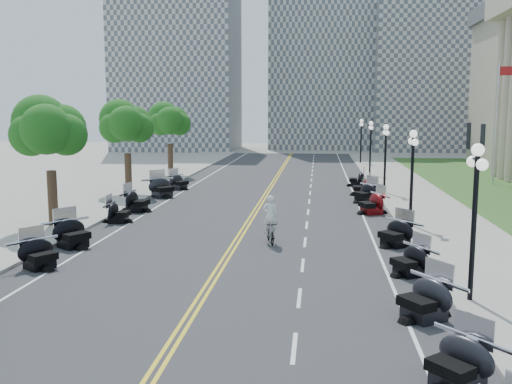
{
  "coord_description": "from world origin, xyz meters",
  "views": [
    {
      "loc": [
        3.73,
        -26.04,
        6.1
      ],
      "look_at": [
        0.64,
        2.33,
        2.0
      ],
      "focal_mm": 40.0,
      "sensor_mm": 36.0,
      "label": 1
    }
  ],
  "objects_px": {
    "flagpole": "(496,124)",
    "cyclist_rider": "(270,201)",
    "motorcycle_n_3": "(424,297)",
    "bicycle": "(270,233)"
  },
  "relations": [
    {
      "from": "motorcycle_n_3",
      "to": "cyclist_rider",
      "type": "distance_m",
      "value": 10.64
    },
    {
      "from": "motorcycle_n_3",
      "to": "cyclist_rider",
      "type": "height_order",
      "value": "cyclist_rider"
    },
    {
      "from": "flagpole",
      "to": "motorcycle_n_3",
      "type": "xyz_separation_m",
      "value": [
        -11.1,
        -31.54,
        -4.31
      ]
    },
    {
      "from": "bicycle",
      "to": "cyclist_rider",
      "type": "xyz_separation_m",
      "value": [
        0.0,
        0.0,
        1.46
      ]
    },
    {
      "from": "motorcycle_n_3",
      "to": "bicycle",
      "type": "height_order",
      "value": "motorcycle_n_3"
    },
    {
      "from": "cyclist_rider",
      "to": "bicycle",
      "type": "bearing_deg",
      "value": 90.0
    },
    {
      "from": "motorcycle_n_3",
      "to": "cyclist_rider",
      "type": "xyz_separation_m",
      "value": [
        -5.3,
        9.14,
        1.29
      ]
    },
    {
      "from": "bicycle",
      "to": "flagpole",
      "type": "bearing_deg",
      "value": 39.39
    },
    {
      "from": "flagpole",
      "to": "bicycle",
      "type": "xyz_separation_m",
      "value": [
        -16.39,
        -22.4,
        -4.49
      ]
    },
    {
      "from": "flagpole",
      "to": "cyclist_rider",
      "type": "height_order",
      "value": "flagpole"
    }
  ]
}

